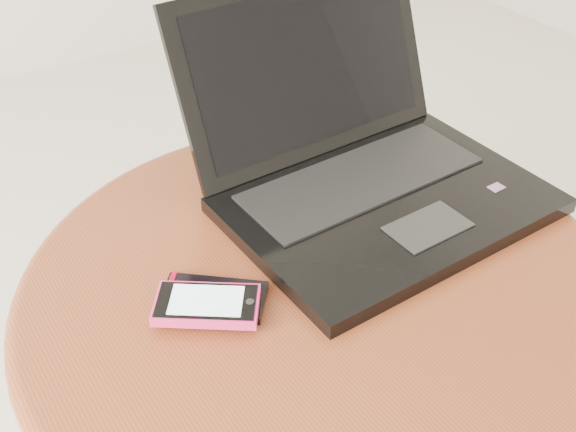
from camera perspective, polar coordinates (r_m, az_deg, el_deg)
table at (r=0.88m, az=2.56°, el=-10.47°), size 0.69×0.69×0.55m
laptop at (r=0.91m, az=6.08°, el=4.21°), size 0.39×0.37×0.24m
phone_black at (r=0.77m, az=-5.99°, el=-6.53°), size 0.12×0.12×0.01m
phone_pink at (r=0.75m, az=-6.52°, el=-7.06°), size 0.12×0.11×0.01m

